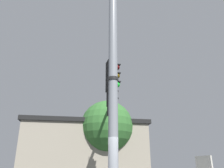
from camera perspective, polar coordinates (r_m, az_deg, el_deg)
name	(u,v)px	position (r m, az deg, el deg)	size (l,w,h in m)	color
signal_pole	(113,108)	(5.32, 0.30, -6.16)	(0.23, 0.23, 6.40)	gray
mast_arm	(112,74)	(10.15, -0.04, 2.66)	(0.17, 0.17, 8.39)	gray
traffic_light_nearest_pole	(113,75)	(8.28, 0.19, 2.27)	(0.54, 0.49, 1.31)	black
traffic_light_mid_inner	(112,93)	(10.30, 0.06, -2.33)	(0.54, 0.49, 1.31)	black
traffic_light_mid_outer	(112,105)	(12.36, -0.04, -5.41)	(0.54, 0.49, 1.31)	black
street_name_sign	(113,84)	(5.87, 0.24, -0.04)	(1.25, 0.47, 0.22)	#147238
storefront_building	(84,157)	(18.28, -7.35, -18.28)	(8.38, 9.71, 4.97)	#A89E89
tree_by_storefront	(107,127)	(16.01, -1.37, -11.13)	(3.74, 3.74, 6.35)	#4C3823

